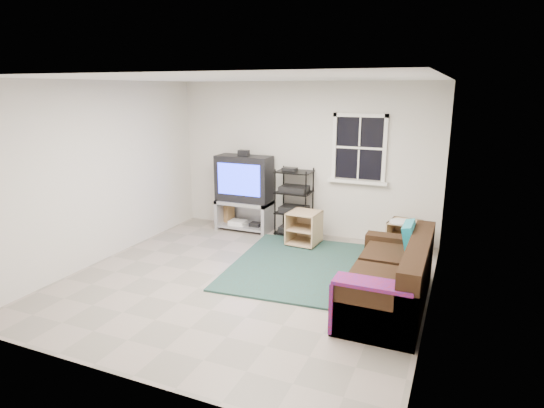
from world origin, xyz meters
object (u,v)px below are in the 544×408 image
at_px(tv_unit, 244,187).
at_px(sofa, 391,281).
at_px(av_rack, 294,207).
at_px(side_table_left, 305,227).
at_px(side_table_right, 404,234).

xyz_separation_m(tv_unit, sofa, (2.90, -2.00, -0.48)).
bearing_deg(av_rack, side_table_left, -49.83).
height_order(side_table_right, sofa, sofa).
xyz_separation_m(side_table_left, side_table_right, (1.53, 0.28, -0.01)).
bearing_deg(sofa, av_rack, 133.95).
distance_m(tv_unit, side_table_right, 2.84).
relative_size(tv_unit, side_table_right, 2.73).
relative_size(av_rack, sofa, 0.61).
xyz_separation_m(side_table_left, sofa, (1.62, -1.64, 0.01)).
relative_size(av_rack, side_table_right, 2.22).
relative_size(side_table_left, side_table_right, 1.07).
bearing_deg(tv_unit, side_table_right, -1.81).
bearing_deg(tv_unit, av_rack, 2.09).
xyz_separation_m(tv_unit, side_table_right, (2.80, -0.09, -0.50)).
distance_m(side_table_left, sofa, 2.31).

